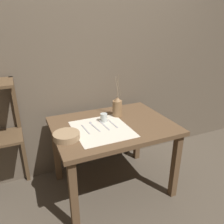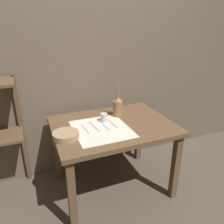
# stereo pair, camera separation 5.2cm
# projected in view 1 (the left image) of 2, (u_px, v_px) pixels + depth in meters

# --- Properties ---
(ground_plane) EXTENTS (12.00, 12.00, 0.00)m
(ground_plane) POSITION_uv_depth(u_px,v_px,m) (113.00, 185.00, 2.28)
(ground_plane) COLOR brown
(stone_wall_back) EXTENTS (7.00, 0.06, 2.40)m
(stone_wall_back) POSITION_uv_depth(u_px,v_px,m) (92.00, 62.00, 2.27)
(stone_wall_back) COLOR brown
(stone_wall_back) RESTS_ON ground_plane
(wooden_table) EXTENTS (1.09, 0.82, 0.71)m
(wooden_table) POSITION_uv_depth(u_px,v_px,m) (113.00, 133.00, 2.05)
(wooden_table) COLOR brown
(wooden_table) RESTS_ON ground_plane
(linen_cloth) EXTENTS (0.48, 0.52, 0.00)m
(linen_cloth) POSITION_uv_depth(u_px,v_px,m) (102.00, 129.00, 1.91)
(linen_cloth) COLOR beige
(linen_cloth) RESTS_ON wooden_table
(pitcher_with_flowers) EXTENTS (0.09, 0.09, 0.42)m
(pitcher_with_flowers) POSITION_uv_depth(u_px,v_px,m) (117.00, 107.00, 2.15)
(pitcher_with_flowers) COLOR olive
(pitcher_with_flowers) RESTS_ON wooden_table
(wooden_bowl) EXTENTS (0.21, 0.21, 0.05)m
(wooden_bowl) POSITION_uv_depth(u_px,v_px,m) (67.00, 136.00, 1.74)
(wooden_bowl) COLOR #9E7F5B
(wooden_bowl) RESTS_ON wooden_table
(glass_tumbler_near) EXTENTS (0.07, 0.07, 0.08)m
(glass_tumbler_near) POSITION_uv_depth(u_px,v_px,m) (104.00, 118.00, 2.04)
(glass_tumbler_near) COLOR #B7C1BC
(glass_tumbler_near) RESTS_ON wooden_table
(knife_center) EXTENTS (0.02, 0.20, 0.00)m
(knife_center) POSITION_uv_depth(u_px,v_px,m) (86.00, 129.00, 1.89)
(knife_center) COLOR #A8A8AD
(knife_center) RESTS_ON wooden_table
(spoon_outer) EXTENTS (0.04, 0.21, 0.02)m
(spoon_outer) POSITION_uv_depth(u_px,v_px,m) (92.00, 125.00, 1.98)
(spoon_outer) COLOR #A8A8AD
(spoon_outer) RESTS_ON wooden_table
(spoon_inner) EXTENTS (0.03, 0.21, 0.02)m
(spoon_inner) POSITION_uv_depth(u_px,v_px,m) (102.00, 123.00, 2.01)
(spoon_inner) COLOR #A8A8AD
(spoon_inner) RESTS_ON wooden_table
(fork_inner) EXTENTS (0.02, 0.20, 0.00)m
(fork_inner) POSITION_uv_depth(u_px,v_px,m) (113.00, 124.00, 2.01)
(fork_inner) COLOR #A8A8AD
(fork_inner) RESTS_ON wooden_table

